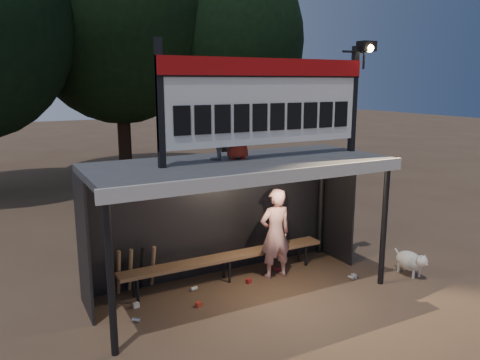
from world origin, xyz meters
name	(u,v)px	position (x,y,z in m)	size (l,w,h in m)	color
ground	(241,291)	(0.00, 0.00, 0.00)	(80.00, 80.00, 0.00)	#4F3827
player	(275,234)	(0.86, 0.26, 0.85)	(0.62, 0.41, 1.70)	white
child_a	(218,128)	(-0.26, 0.29, 2.84)	(0.50, 0.39, 1.03)	slate
child_b	(237,130)	(0.04, 0.20, 2.81)	(0.48, 0.31, 0.98)	maroon
dugout_shelter	(234,186)	(0.00, 0.24, 1.85)	(5.10, 2.08, 2.32)	#3D3D3F
scoreboard_assembly	(271,98)	(0.56, -0.01, 3.32)	(4.10, 0.27, 1.99)	black
bench	(227,258)	(0.00, 0.55, 0.43)	(4.00, 0.35, 0.48)	#8C6442
tree_mid	(118,11)	(1.00, 11.50, 6.17)	(7.22, 7.22, 10.36)	black
tree_right	(227,40)	(5.00, 10.50, 5.19)	(6.08, 6.08, 8.72)	black
dog	(411,261)	(3.17, -0.89, 0.28)	(0.36, 0.81, 0.49)	silver
bats	(136,269)	(-1.61, 0.82, 0.43)	(0.67, 0.35, 0.84)	#916643
litter	(242,289)	(0.03, 0.00, 0.04)	(4.15, 1.11, 0.08)	#B31E22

